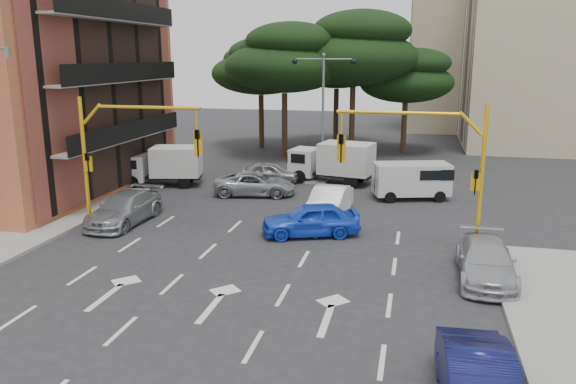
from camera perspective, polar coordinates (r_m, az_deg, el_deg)
name	(u,v)px	position (r m, az deg, el deg)	size (l,w,h in m)	color
ground	(255,255)	(22.64, -3.37, -6.41)	(120.00, 120.00, 0.00)	#28282B
median_strip	(322,174)	(37.67, 3.48, 1.89)	(1.40, 6.00, 0.15)	gray
apartment_beige_far	(488,50)	(64.74, 19.69, 13.45)	(16.20, 12.15, 16.70)	#BFB88F
pine_left_near	(285,58)	(43.50, -0.29, 13.48)	(9.15, 9.15, 10.23)	#382616
pine_center	(355,48)	(44.62, 6.78, 14.29)	(9.98, 9.98, 11.16)	#382616
pine_left_far	(261,66)	(48.13, -2.73, 12.66)	(8.32, 8.32, 9.30)	#382616
pine_right	(407,76)	(46.37, 12.01, 11.49)	(7.49, 7.49, 8.37)	#382616
pine_back	(338,57)	(49.83, 5.07, 13.46)	(9.15, 9.15, 10.23)	#382616
signal_mast_right	(435,158)	(22.71, 14.70, 3.39)	(5.79, 0.37, 6.00)	yellow
signal_mast_left	(119,145)	(26.10, -16.76, 4.55)	(5.79, 0.37, 6.00)	yellow
street_lamp_center	(323,93)	(36.95, 3.60, 10.04)	(4.16, 0.36, 7.77)	slate
car_white_hatch	(329,203)	(27.59, 4.17, -1.09)	(1.58, 4.53, 1.49)	white
car_blue_compact	(311,219)	(24.80, 2.31, -2.80)	(1.73, 4.31, 1.47)	blue
car_silver_wagon	(124,209)	(27.70, -16.28, -1.64)	(1.99, 4.90, 1.42)	#95989C
car_silver_cross_a	(255,184)	(32.03, -3.36, 0.82)	(2.13, 4.62, 1.28)	#9DA1A5
car_silver_cross_b	(270,172)	(35.26, -1.80, 2.00)	(1.47, 3.65, 1.24)	#9EA2A6
car_silver_parked	(486,261)	(21.27, 19.46, -6.61)	(1.90, 4.67, 1.36)	#B0B3B9
van_white	(411,181)	(31.81, 12.42, 1.12)	(1.85, 4.09, 2.04)	silver
box_truck_a	(162,166)	(35.14, -12.65, 2.58)	(2.04, 4.87, 2.39)	white
box_truck_b	(332,163)	(35.06, 4.49, 3.00)	(2.19, 5.22, 2.57)	silver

